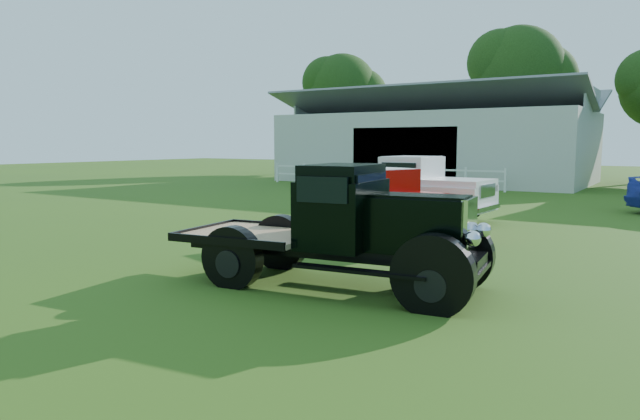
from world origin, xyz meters
The scene contains 8 objects.
ground centered at (0.00, 0.00, 0.00)m, with size 120.00×120.00×0.00m, color #345617.
shed_left centered at (-7.00, 26.00, 2.80)m, with size 18.80×10.20×5.60m, color #B1B6A0, non-canonical shape.
fence_rail centered at (-8.00, 20.00, 0.60)m, with size 14.20×0.16×1.20m, color white, non-canonical shape.
tree_a centered at (-18.00, 33.00, 5.25)m, with size 6.30×6.30×10.50m, color black, non-canonical shape.
tree_b centered at (-4.00, 34.00, 5.75)m, with size 6.90×6.90×11.50m, color black, non-canonical shape.
vintage_flatbed centered at (1.58, -0.43, 1.03)m, with size 5.20×2.06×2.06m, color black, non-canonical shape.
red_pickup centered at (-0.31, 4.82, 0.89)m, with size 4.87×1.87×1.78m, color #A30803, non-canonical shape.
white_pickup centered at (-0.95, 8.25, 0.98)m, with size 5.33×2.07×1.96m, color white, non-canonical shape.
Camera 1 is at (6.43, -8.52, 2.40)m, focal length 32.00 mm.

